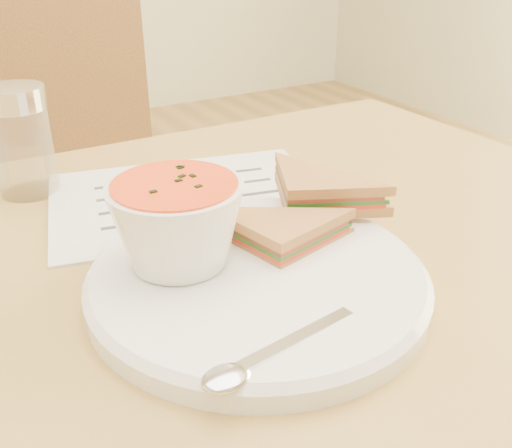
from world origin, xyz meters
TOP-DOWN VIEW (x-y plane):
  - chair_far at (-0.02, 0.56)m, footprint 0.48×0.48m
  - plate at (0.02, -0.07)m, footprint 0.30×0.30m
  - soup_bowl at (-0.04, -0.03)m, footprint 0.11×0.11m
  - sandwich_half_a at (0.03, -0.08)m, footprint 0.12×0.12m
  - sandwich_half_b at (0.08, -0.02)m, footprint 0.14×0.14m
  - spoon at (-0.02, -0.16)m, footprint 0.17×0.06m
  - paper_menu at (0.04, 0.13)m, footprint 0.35×0.29m
  - condiment_shaker at (-0.11, 0.24)m, footprint 0.08×0.08m

SIDE VIEW (x-z plane):
  - chair_far at x=-0.02m, z-range 0.00..0.98m
  - paper_menu at x=0.04m, z-range 0.75..0.75m
  - plate at x=0.02m, z-range 0.75..0.77m
  - spoon at x=-0.02m, z-range 0.77..0.78m
  - sandwich_half_a at x=0.03m, z-range 0.77..0.80m
  - sandwich_half_b at x=0.08m, z-range 0.78..0.81m
  - soup_bowl at x=-0.04m, z-range 0.77..0.84m
  - condiment_shaker at x=-0.11m, z-range 0.75..0.87m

